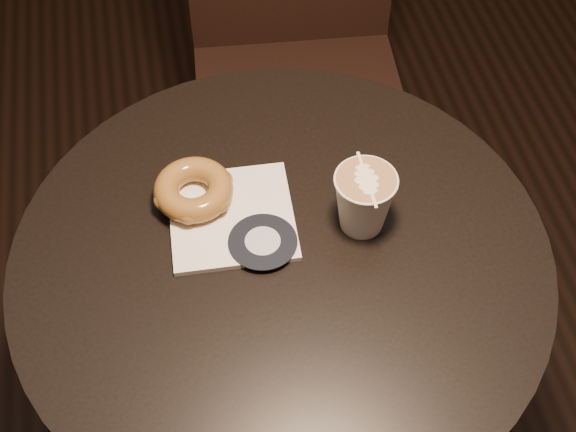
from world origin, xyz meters
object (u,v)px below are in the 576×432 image
(cafe_table, at_px, (282,329))
(pastry_bag, at_px, (232,217))
(chair, at_px, (296,27))
(latte_cup, at_px, (364,202))
(doughnut, at_px, (193,190))

(cafe_table, distance_m, pastry_bag, 0.22)
(cafe_table, height_order, pastry_bag, pastry_bag)
(cafe_table, relative_size, chair, 0.72)
(cafe_table, xyz_separation_m, pastry_bag, (-0.05, 0.07, 0.20))
(chair, relative_size, pastry_bag, 6.37)
(pastry_bag, xyz_separation_m, latte_cup, (0.17, -0.04, 0.04))
(chair, height_order, latte_cup, chair)
(cafe_table, height_order, chair, chair)
(cafe_table, relative_size, pastry_bag, 4.61)
(pastry_bag, distance_m, latte_cup, 0.18)
(chair, xyz_separation_m, latte_cup, (-0.04, -0.61, 0.22))
(cafe_table, relative_size, latte_cup, 8.30)
(cafe_table, distance_m, chair, 0.66)
(chair, height_order, pastry_bag, chair)
(chair, relative_size, doughnut, 9.72)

